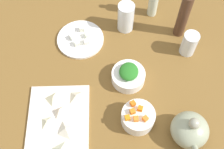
{
  "coord_description": "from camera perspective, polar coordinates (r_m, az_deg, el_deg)",
  "views": [
    {
      "loc": [
        57.22,
        -3.57,
        109.46
      ],
      "look_at": [
        0.0,
        0.0,
        8.0
      ],
      "focal_mm": 46.52,
      "sensor_mm": 36.0,
      "label": 1
    }
  ],
  "objects": [
    {
      "name": "tabletop",
      "position": [
        1.22,
        -0.0,
        -1.5
      ],
      "size": [
        190.0,
        190.0,
        3.0
      ],
      "primitive_type": "cube",
      "color": "brown",
      "rests_on": "ground"
    },
    {
      "name": "cutting_board",
      "position": [
        1.14,
        -10.57,
        -10.02
      ],
      "size": [
        35.13,
        24.66,
        1.0
      ],
      "primitive_type": "cube",
      "rotation": [
        0.0,
        0.0,
        -0.03
      ],
      "color": "silver",
      "rests_on": "tabletop"
    },
    {
      "name": "plate_tofu",
      "position": [
        1.32,
        -6.22,
        6.9
      ],
      "size": [
        20.93,
        20.93,
        1.2
      ],
      "primitive_type": "cylinder",
      "color": "white",
      "rests_on": "tabletop"
    },
    {
      "name": "bowl_greens",
      "position": [
        1.19,
        3.21,
        -0.38
      ],
      "size": [
        13.78,
        13.78,
        5.03
      ],
      "primitive_type": "cylinder",
      "color": "white",
      "rests_on": "tabletop"
    },
    {
      "name": "bowl_carrots",
      "position": [
        1.11,
        5.12,
        -8.4
      ],
      "size": [
        12.74,
        12.74,
        6.38
      ],
      "primitive_type": "cylinder",
      "color": "white",
      "rests_on": "tabletop"
    },
    {
      "name": "teapot",
      "position": [
        1.1,
        15.05,
        -10.46
      ],
      "size": [
        15.77,
        13.93,
        13.97
      ],
      "color": "#959D80",
      "rests_on": "tabletop"
    },
    {
      "name": "bottle_1",
      "position": [
        1.29,
        13.89,
        11.28
      ],
      "size": [
        4.72,
        4.72,
        27.76
      ],
      "color": "#4C3020",
      "rests_on": "tabletop"
    },
    {
      "name": "drinking_glass_0",
      "position": [
        1.31,
        2.73,
        11.2
      ],
      "size": [
        7.32,
        7.32,
        14.23
      ],
      "primitive_type": "cylinder",
      "color": "white",
      "rests_on": "tabletop"
    },
    {
      "name": "drinking_glass_1",
      "position": [
        1.28,
        14.93,
        5.88
      ],
      "size": [
        6.59,
        6.59,
        11.17
      ],
      "primitive_type": "cylinder",
      "color": "white",
      "rests_on": "tabletop"
    },
    {
      "name": "carrot_cube_0",
      "position": [
        1.08,
        5.58,
        -6.67
      ],
      "size": [
        2.35,
        2.35,
        1.8
      ],
      "primitive_type": "cube",
      "rotation": [
        0.0,
        0.0,
        2.75
      ],
      "color": "orange",
      "rests_on": "bowl_carrots"
    },
    {
      "name": "carrot_cube_1",
      "position": [
        1.07,
        6.56,
        -8.6
      ],
      "size": [
        2.51,
        2.51,
        1.8
      ],
      "primitive_type": "cube",
      "rotation": [
        0.0,
        0.0,
        0.62
      ],
      "color": "orange",
      "rests_on": "bowl_carrots"
    },
    {
      "name": "carrot_cube_2",
      "position": [
        1.09,
        4.12,
        -5.7
      ],
      "size": [
        2.41,
        2.41,
        1.8
      ],
      "primitive_type": "cube",
      "rotation": [
        0.0,
        0.0,
        2.02
      ],
      "color": "orange",
      "rests_on": "bowl_carrots"
    },
    {
      "name": "carrot_cube_3",
      "position": [
        1.06,
        4.75,
        -8.69
      ],
      "size": [
        1.85,
        1.85,
        1.8
      ],
      "primitive_type": "cube",
      "rotation": [
        0.0,
        0.0,
        1.6
      ],
      "color": "orange",
      "rests_on": "bowl_carrots"
    },
    {
      "name": "carrot_cube_4",
      "position": [
        1.07,
        4.06,
        -7.26
      ],
      "size": [
        2.21,
        2.21,
        1.8
      ],
      "primitive_type": "cube",
      "rotation": [
        0.0,
        0.0,
        1.84
      ],
      "color": "orange",
      "rests_on": "bowl_carrots"
    },
    {
      "name": "carrot_cube_5",
      "position": [
        1.06,
        3.05,
        -8.47
      ],
      "size": [
        2.09,
        2.09,
        1.8
      ],
      "primitive_type": "cube",
      "rotation": [
        0.0,
        0.0,
        0.18
      ],
      "color": "orange",
      "rests_on": "bowl_carrots"
    },
    {
      "name": "chopped_greens_mound",
      "position": [
        1.15,
        3.31,
        0.64
      ],
      "size": [
        10.02,
        9.45,
        3.4
      ],
      "primitive_type": "ellipsoid",
      "rotation": [
        0.0,
        0.0,
        2.91
      ],
      "color": "#267222",
      "rests_on": "bowl_greens"
    },
    {
      "name": "tofu_cube_0",
      "position": [
        1.31,
        -7.74,
        7.31
      ],
      "size": [
        3.0,
        3.0,
        2.2
      ],
      "primitive_type": "cube",
      "rotation": [
        0.0,
        0.0,
        0.51
      ],
      "color": "white",
      "rests_on": "plate_tofu"
    },
    {
      "name": "tofu_cube_1",
      "position": [
        1.29,
        -6.87,
        6.11
      ],
      "size": [
        2.66,
        2.66,
        2.2
      ],
      "primitive_type": "cube",
      "rotation": [
        0.0,
        0.0,
        0.24
      ],
      "color": "white",
      "rests_on": "plate_tofu"
    },
    {
      "name": "tofu_cube_2",
      "position": [
        1.31,
        -4.84,
        7.69
      ],
      "size": [
        2.78,
        2.78,
        2.2
      ],
      "primitive_type": "cube",
      "rotation": [
        0.0,
        0.0,
        1.89
      ],
      "color": "white",
      "rests_on": "plate_tofu"
    },
    {
      "name": "tofu_cube_3",
      "position": [
        1.29,
        -5.05,
        6.41
      ],
      "size": [
        2.59,
        2.59,
        2.2
      ],
      "primitive_type": "cube",
      "rotation": [
        0.0,
        0.0,
        0.2
      ],
      "color": "silver",
      "rests_on": "plate_tofu"
    },
    {
      "name": "tofu_cube_4",
      "position": [
        1.34,
        -5.91,
        8.91
      ],
      "size": [
        2.25,
        2.25,
        2.2
      ],
      "primitive_type": "cube",
      "rotation": [
        0.0,
        0.0,
        1.55
      ],
      "color": "silver",
      "rests_on": "plate_tofu"
    },
    {
      "name": "dumpling_1",
      "position": [
        1.14,
        -10.23,
        -7.08
      ],
      "size": [
        5.98,
        5.87,
        3.15
      ],
      "primitive_type": "pyramid",
      "rotation": [
        0.0,
        0.0,
        2.63
      ],
      "color": "beige",
      "rests_on": "cutting_board"
    },
    {
      "name": "dumpling_2",
      "position": [
        1.11,
        -9.03,
        -10.58
      ],
      "size": [
        7.52,
        7.11,
        2.78
      ],
      "primitive_type": "pyramid",
      "rotation": [
        0.0,
        0.0,
        0.39
      ],
      "color": "beige",
      "rests_on": "cutting_board"
    },
    {
      "name": "dumpling_3",
      "position": [
        1.14,
        -12.64,
        -9.1
      ],
      "size": [
        6.13,
        6.04,
        2.04
      ],
      "primitive_type": "pyramid",
      "rotation": [
        0.0,
        0.0,
        2.5
      ],
      "color": "beige",
      "rests_on": "cutting_board"
    },
    {
      "name": "dumpling_4",
      "position": [
        1.17,
        -11.46,
        -4.56
      ],
      "size": [
        5.62,
        6.22,
        2.66
      ],
      "primitive_type": "pyramid",
      "rotation": [
        0.0,
        0.0,
        1.36
      ],
      "color": "beige",
      "rests_on": "cutting_board"
    },
    {
      "name": "dumpling_5",
      "position": [
        1.16,
        -7.05,
        -4.34
      ],
      "size": [
        7.3,
        7.33,
        2.1
      ],
      "primitive_type": "pyramid",
      "rotation": [
        0.0,
        0.0,
        2.33
      ],
      "color": "beige",
      "rests_on": "cutting_board"
    }
  ]
}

